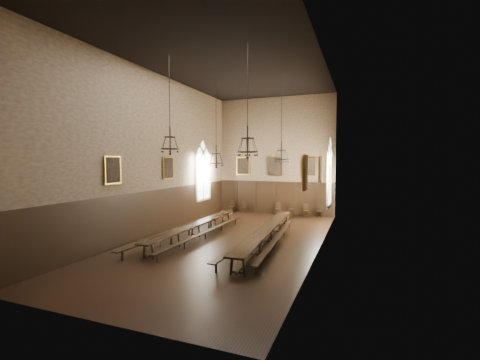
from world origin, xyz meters
The scene contains 32 objects.
floor centered at (0.00, 0.00, -0.01)m, with size 9.00×18.00×0.02m, color black.
ceiling centered at (0.00, 0.00, 9.01)m, with size 9.00×18.00×0.02m, color black.
wall_back centered at (0.00, 9.01, 4.50)m, with size 9.00×0.02×9.00m, color #937C5A.
wall_front centered at (0.00, -9.01, 4.50)m, with size 9.00×0.02×9.00m, color #937C5A.
wall_left centered at (-4.51, 0.00, 4.50)m, with size 0.02×18.00×9.00m, color #937C5A.
wall_right centered at (4.51, 0.00, 4.50)m, with size 0.02×18.00×9.00m, color #937C5A.
wainscot_panelling centered at (0.00, 0.00, 1.25)m, with size 9.00×18.00×2.50m, color black, non-canonical shape.
table_left centered at (-2.07, 0.07, 0.37)m, with size 0.80×9.38×0.73m.
table_right centered at (1.94, 0.04, 0.41)m, with size 1.33×10.44×0.81m.
bench_left_outer centered at (-2.56, 0.19, 0.31)m, with size 0.98×10.72×0.48m.
bench_left_inner centered at (-1.35, -0.19, 0.26)m, with size 0.33×9.17×0.41m.
bench_right_inner centered at (1.55, 0.14, 0.30)m, with size 0.73×10.42×0.47m.
bench_right_outer centered at (2.49, -0.05, 0.26)m, with size 0.90×9.16×0.41m.
chair_0 centered at (-3.46, 8.55, 0.27)m, with size 0.45×0.45×0.91m.
chair_1 centered at (-2.44, 8.48, 0.26)m, with size 0.42×0.42×0.86m.
chair_4 centered at (0.39, 8.58, 0.28)m, with size 0.52×0.52×0.93m.
chair_5 centered at (1.41, 8.61, 0.31)m, with size 0.47×0.47×1.02m.
chair_6 centered at (2.52, 8.50, 0.29)m, with size 0.49×0.49×0.95m.
chair_7 centered at (3.47, 8.56, 0.28)m, with size 0.43×0.43×0.94m.
chandelier_back_left centered at (-1.86, 2.28, 4.30)m, with size 0.89×0.89×5.19m.
chandelier_back_right centered at (2.08, 2.40, 4.53)m, with size 0.81×0.81×4.96m.
chandelier_front_left centered at (-2.12, -2.24, 4.97)m, with size 0.85×0.85×4.47m.
chandelier_front_right centered at (1.78, -2.40, 4.79)m, with size 0.89×0.89×4.67m.
portrait_back_0 centered at (-2.60, 8.88, 3.70)m, with size 1.10×0.12×1.40m.
portrait_back_1 centered at (0.00, 8.88, 3.70)m, with size 1.10×0.12×1.40m.
portrait_back_2 centered at (2.60, 8.88, 3.70)m, with size 1.10×0.12×1.40m.
portrait_left_0 centered at (-4.38, 1.00, 3.70)m, with size 0.12×1.00×1.30m.
portrait_left_1 centered at (-4.38, -3.50, 3.70)m, with size 0.12×1.00×1.30m.
portrait_right_0 centered at (4.38, 1.00, 3.70)m, with size 0.12×1.00×1.30m.
portrait_right_1 centered at (4.38, -3.50, 3.70)m, with size 0.12×1.00×1.30m.
window_right centered at (4.43, 5.50, 3.40)m, with size 0.20×2.20×4.60m, color white, non-canonical shape.
window_left centered at (-4.43, 5.50, 3.40)m, with size 0.20×2.20×4.60m, color white, non-canonical shape.
Camera 1 is at (6.30, -15.14, 4.12)m, focal length 24.00 mm.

